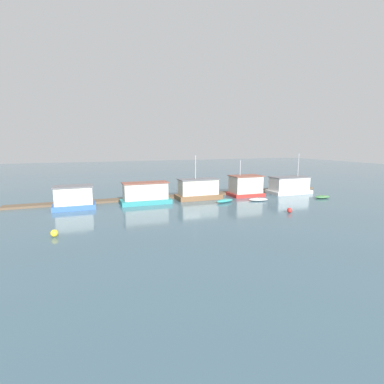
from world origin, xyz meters
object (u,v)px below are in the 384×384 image
(houseboat_blue, at_px, (74,198))
(houseboat_white, at_px, (289,185))
(houseboat_red, at_px, (246,186))
(houseboat_teal, at_px, (145,194))
(dinghy_white, at_px, (258,199))
(dinghy_green, at_px, (322,197))
(dinghy_teal, at_px, (225,201))
(buoy_yellow, at_px, (54,233))
(buoy_red, at_px, (290,210))
(houseboat_brown, at_px, (198,190))

(houseboat_blue, xyz_separation_m, houseboat_white, (34.64, -0.03, -0.08))
(houseboat_red, bearing_deg, houseboat_teal, -178.01)
(dinghy_white, distance_m, dinghy_green, 10.70)
(dinghy_teal, bearing_deg, buoy_yellow, -158.10)
(dinghy_teal, relative_size, dinghy_green, 1.20)
(houseboat_teal, height_order, houseboat_red, houseboat_red)
(houseboat_white, xyz_separation_m, dinghy_white, (-8.80, -4.05, -1.15))
(houseboat_blue, bearing_deg, buoy_red, -25.68)
(dinghy_teal, bearing_deg, houseboat_blue, 170.54)
(buoy_yellow, height_order, buoy_red, buoy_yellow)
(dinghy_green, relative_size, buoy_yellow, 3.89)
(houseboat_white, height_order, dinghy_teal, houseboat_white)
(houseboat_teal, xyz_separation_m, dinghy_teal, (10.98, -3.32, -1.16))
(houseboat_blue, distance_m, houseboat_teal, 9.58)
(houseboat_teal, bearing_deg, dinghy_teal, -16.82)
(houseboat_white, bearing_deg, buoy_yellow, -161.25)
(houseboat_red, bearing_deg, buoy_yellow, -155.36)
(houseboat_teal, distance_m, houseboat_red, 16.76)
(houseboat_blue, bearing_deg, buoy_yellow, -97.35)
(houseboat_brown, relative_size, dinghy_teal, 2.13)
(houseboat_teal, relative_size, buoy_red, 11.20)
(houseboat_red, distance_m, buoy_red, 12.71)
(houseboat_brown, xyz_separation_m, dinghy_green, (18.40, -6.45, -1.20))
(dinghy_white, relative_size, buoy_yellow, 4.51)
(houseboat_blue, height_order, buoy_yellow, houseboat_blue)
(houseboat_blue, relative_size, dinghy_green, 1.99)
(houseboat_brown, relative_size, dinghy_white, 2.21)
(dinghy_green, bearing_deg, houseboat_blue, 170.85)
(houseboat_teal, relative_size, houseboat_brown, 1.03)
(houseboat_red, height_order, buoy_yellow, houseboat_red)
(dinghy_green, bearing_deg, buoy_yellow, -170.33)
(houseboat_brown, distance_m, houseboat_white, 16.66)
(houseboat_white, distance_m, buoy_red, 15.37)
(houseboat_blue, xyz_separation_m, buoy_yellow, (-1.59, -12.33, -1.09))
(dinghy_green, distance_m, buoy_yellow, 38.53)
(houseboat_brown, bearing_deg, dinghy_green, -19.32)
(houseboat_teal, bearing_deg, buoy_yellow, -132.42)
(dinghy_teal, xyz_separation_m, dinghy_white, (5.28, -0.66, -0.05))
(houseboat_brown, distance_m, houseboat_red, 8.34)
(buoy_red, bearing_deg, houseboat_white, 51.95)
(houseboat_white, distance_m, buoy_yellow, 38.27)
(houseboat_blue, distance_m, dinghy_green, 36.88)
(houseboat_teal, xyz_separation_m, dinghy_green, (26.81, -5.76, -1.18))
(houseboat_teal, distance_m, dinghy_white, 16.78)
(houseboat_white, bearing_deg, dinghy_green, -73.26)
(houseboat_red, relative_size, dinghy_green, 2.18)
(dinghy_teal, height_order, buoy_yellow, buoy_yellow)
(dinghy_white, bearing_deg, houseboat_white, 24.73)
(houseboat_blue, xyz_separation_m, houseboat_teal, (9.58, -0.10, -0.02))
(buoy_yellow, xyz_separation_m, buoy_red, (26.78, 0.22, -0.03))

